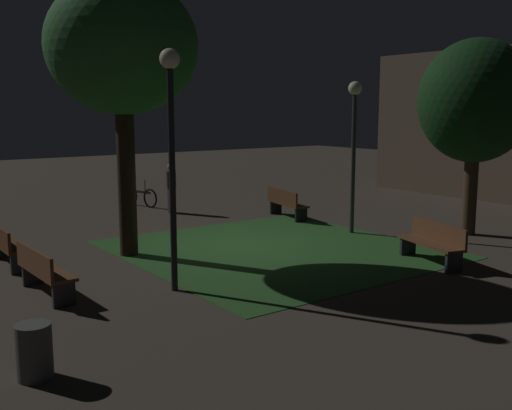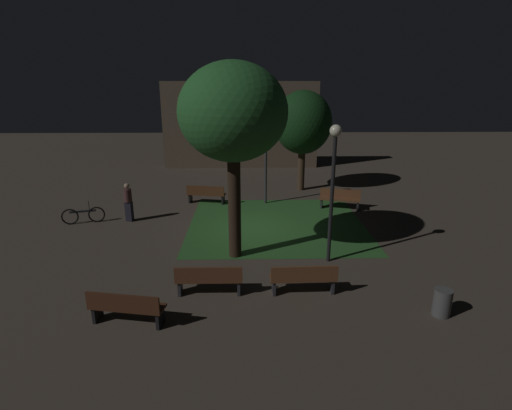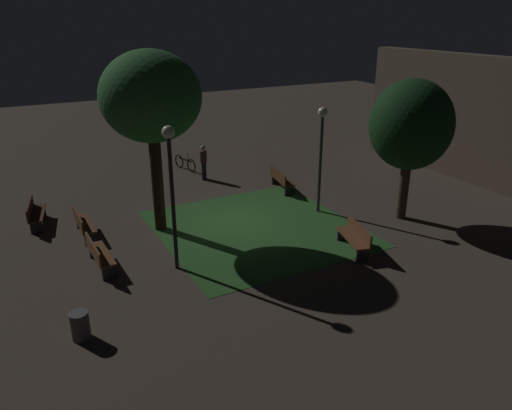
% 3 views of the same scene
% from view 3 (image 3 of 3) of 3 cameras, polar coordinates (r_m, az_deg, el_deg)
% --- Properties ---
extents(ground_plane, '(60.00, 60.00, 0.00)m').
position_cam_3_polar(ground_plane, '(18.08, -2.70, -1.96)').
color(ground_plane, '#473D33').
extents(grass_lawn, '(6.99, 6.70, 0.01)m').
position_cam_3_polar(grass_lawn, '(17.51, 0.08, -2.72)').
color(grass_lawn, '#2D6028').
rests_on(grass_lawn, ground).
extents(bench_by_lamp, '(1.80, 0.48, 0.88)m').
position_cam_3_polar(bench_by_lamp, '(17.73, -19.52, -2.05)').
color(bench_by_lamp, brown).
rests_on(bench_by_lamp, ground).
extents(bench_near_trees, '(1.81, 0.54, 0.88)m').
position_cam_3_polar(bench_near_trees, '(15.41, -17.90, -5.44)').
color(bench_near_trees, brown).
rests_on(bench_near_trees, ground).
extents(bench_front_left, '(1.86, 0.79, 0.88)m').
position_cam_3_polar(bench_front_left, '(21.20, 2.92, 3.01)').
color(bench_front_left, '#512D19').
rests_on(bench_front_left, ground).
extents(bench_corner, '(1.86, 0.95, 0.88)m').
position_cam_3_polar(bench_corner, '(16.07, 11.45, -3.64)').
color(bench_corner, brown).
rests_on(bench_corner, ground).
extents(bench_path_side, '(1.86, 0.79, 0.88)m').
position_cam_3_polar(bench_path_side, '(19.34, -24.38, -0.82)').
color(bench_path_side, '#422314').
rests_on(bench_path_side, ground).
extents(tree_lawn_side, '(3.31, 3.31, 6.17)m').
position_cam_3_polar(tree_lawn_side, '(16.50, -12.16, 12.08)').
color(tree_lawn_side, '#2D2116').
rests_on(tree_lawn_side, ground).
extents(tree_tall_center, '(2.93, 2.93, 5.14)m').
position_cam_3_polar(tree_tall_center, '(18.22, 17.62, 8.83)').
color(tree_tall_center, '#423021').
rests_on(tree_tall_center, ground).
extents(lamp_post_near_wall, '(0.36, 0.36, 4.04)m').
position_cam_3_polar(lamp_post_near_wall, '(18.31, 7.63, 7.40)').
color(lamp_post_near_wall, '#333338').
rests_on(lamp_post_near_wall, ground).
extents(lamp_post_path_center, '(0.36, 0.36, 4.36)m').
position_cam_3_polar(lamp_post_path_center, '(13.92, -9.89, 3.57)').
color(lamp_post_path_center, black).
rests_on(lamp_post_path_center, ground).
extents(trash_bin, '(0.44, 0.44, 0.70)m').
position_cam_3_polar(trash_bin, '(12.51, -19.82, -13.10)').
color(trash_bin, '#4C4C4C').
rests_on(trash_bin, ground).
extents(bicycle, '(1.63, 0.50, 0.93)m').
position_cam_3_polar(bicycle, '(24.25, -8.25, 4.86)').
color(bicycle, black).
rests_on(bicycle, ground).
extents(pedestrian, '(0.32, 0.32, 1.61)m').
position_cam_3_polar(pedestrian, '(22.58, -6.14, 5.06)').
color(pedestrian, black).
rests_on(pedestrian, ground).
extents(building_wall_backdrop, '(10.06, 0.80, 5.52)m').
position_cam_3_polar(building_wall_backdrop, '(24.85, 21.94, 9.70)').
color(building_wall_backdrop, brown).
rests_on(building_wall_backdrop, ground).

